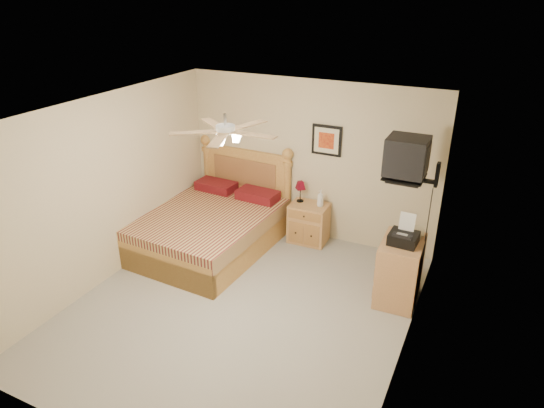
{
  "coord_description": "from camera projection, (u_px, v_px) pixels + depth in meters",
  "views": [
    {
      "loc": [
        2.53,
        -4.37,
        3.76
      ],
      "look_at": [
        0.01,
        0.9,
        1.08
      ],
      "focal_mm": 32.0,
      "sensor_mm": 36.0,
      "label": 1
    }
  ],
  "objects": [
    {
      "name": "wall_tv",
      "position": [
        419.0,
        161.0,
        5.8
      ],
      "size": [
        0.56,
        0.46,
        0.58
      ],
      "primitive_type": null,
      "color": "black",
      "rests_on": "wall_right"
    },
    {
      "name": "lotion_bottle",
      "position": [
        320.0,
        198.0,
        7.38
      ],
      "size": [
        0.13,
        0.13,
        0.26
      ],
      "primitive_type": "imported",
      "rotation": [
        0.0,
        0.0,
        -0.39
      ],
      "color": "white",
      "rests_on": "nightstand"
    },
    {
      "name": "wall_front",
      "position": [
        97.0,
        335.0,
        3.78
      ],
      "size": [
        4.0,
        0.04,
        2.5
      ],
      "primitive_type": "cube",
      "color": "beige",
      "rests_on": "ground"
    },
    {
      "name": "dresser",
      "position": [
        400.0,
        271.0,
        6.15
      ],
      "size": [
        0.52,
        0.73,
        0.84
      ],
      "primitive_type": "cube",
      "rotation": [
        0.0,
        0.0,
        0.03
      ],
      "color": "#A67845",
      "rests_on": "ground"
    },
    {
      "name": "wall_right",
      "position": [
        413.0,
        258.0,
        4.83
      ],
      "size": [
        0.04,
        4.5,
        2.5
      ],
      "primitive_type": "cube",
      "color": "beige",
      "rests_on": "ground"
    },
    {
      "name": "bed",
      "position": [
        207.0,
        206.0,
        7.22
      ],
      "size": [
        1.79,
        2.29,
        1.43
      ],
      "primitive_type": null,
      "rotation": [
        0.0,
        0.0,
        -0.05
      ],
      "color": "#B77637",
      "rests_on": "ground"
    },
    {
      "name": "framed_picture",
      "position": [
        327.0,
        140.0,
        7.19
      ],
      "size": [
        0.46,
        0.04,
        0.46
      ],
      "primitive_type": "cube",
      "color": "black",
      "rests_on": "wall_back"
    },
    {
      "name": "table_lamp",
      "position": [
        300.0,
        191.0,
        7.52
      ],
      "size": [
        0.19,
        0.19,
        0.34
      ],
      "primitive_type": null,
      "rotation": [
        0.0,
        0.0,
        -0.05
      ],
      "color": "#620717",
      "rests_on": "nightstand"
    },
    {
      "name": "magazine_lower",
      "position": [
        406.0,
        232.0,
        6.18
      ],
      "size": [
        0.22,
        0.29,
        0.03
      ],
      "primitive_type": "imported",
      "rotation": [
        0.0,
        0.0,
        -0.03
      ],
      "color": "#B0A689",
      "rests_on": "dresser"
    },
    {
      "name": "wall_back",
      "position": [
        309.0,
        161.0,
        7.46
      ],
      "size": [
        4.0,
        0.04,
        2.5
      ],
      "primitive_type": "cube",
      "color": "beige",
      "rests_on": "ground"
    },
    {
      "name": "nightstand",
      "position": [
        309.0,
        223.0,
        7.61
      ],
      "size": [
        0.59,
        0.45,
        0.63
      ],
      "primitive_type": "cube",
      "rotation": [
        0.0,
        0.0,
        0.03
      ],
      "color": "#B57744",
      "rests_on": "ground"
    },
    {
      "name": "ceiling_fan",
      "position": [
        225.0,
        131.0,
        4.99
      ],
      "size": [
        1.14,
        1.14,
        0.28
      ],
      "primitive_type": null,
      "color": "white",
      "rests_on": "ceiling"
    },
    {
      "name": "ceiling",
      "position": [
        235.0,
        113.0,
        5.1
      ],
      "size": [
        4.0,
        4.5,
        0.04
      ],
      "primitive_type": "cube",
      "color": "white",
      "rests_on": "ground"
    },
    {
      "name": "floor",
      "position": [
        241.0,
        308.0,
        6.14
      ],
      "size": [
        4.5,
        4.5,
        0.0
      ],
      "primitive_type": "plane",
      "color": "gray",
      "rests_on": "ground"
    },
    {
      "name": "fax_machine",
      "position": [
        405.0,
        230.0,
        5.86
      ],
      "size": [
        0.35,
        0.37,
        0.36
      ],
      "primitive_type": null,
      "rotation": [
        0.0,
        0.0,
        -0.04
      ],
      "color": "black",
      "rests_on": "dresser"
    },
    {
      "name": "magazine_upper",
      "position": [
        407.0,
        229.0,
        6.19
      ],
      "size": [
        0.25,
        0.32,
        0.02
      ],
      "primitive_type": "imported",
      "rotation": [
        0.0,
        0.0,
        0.13
      ],
      "color": "tan",
      "rests_on": "magazine_lower"
    },
    {
      "name": "wall_left",
      "position": [
        106.0,
        190.0,
        6.41
      ],
      "size": [
        0.04,
        4.5,
        2.5
      ],
      "primitive_type": "cube",
      "color": "beige",
      "rests_on": "ground"
    }
  ]
}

